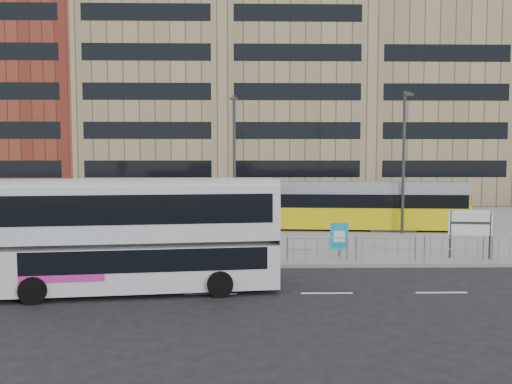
{
  "coord_description": "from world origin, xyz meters",
  "views": [
    {
      "loc": [
        -0.78,
        -20.9,
        4.7
      ],
      "look_at": [
        -0.26,
        6.0,
        2.82
      ],
      "focal_mm": 35.0,
      "sensor_mm": 36.0,
      "label": 1
    }
  ],
  "objects_px": {
    "double_decker_bus": "(136,231)",
    "tram": "(259,205)",
    "lamp_post_west": "(234,159)",
    "ad_panel": "(339,237)",
    "station_sign": "(470,225)",
    "lamp_post_east": "(404,157)",
    "pedestrian": "(94,232)",
    "traffic_light_west": "(62,217)"
  },
  "relations": [
    {
      "from": "double_decker_bus",
      "to": "tram",
      "type": "relative_size",
      "value": 0.39
    },
    {
      "from": "lamp_post_west",
      "to": "ad_panel",
      "type": "bearing_deg",
      "value": -52.9
    },
    {
      "from": "lamp_post_west",
      "to": "station_sign",
      "type": "bearing_deg",
      "value": -33.9
    },
    {
      "from": "lamp_post_east",
      "to": "station_sign",
      "type": "bearing_deg",
      "value": -84.33
    },
    {
      "from": "ad_panel",
      "to": "tram",
      "type": "bearing_deg",
      "value": 114.69
    },
    {
      "from": "pedestrian",
      "to": "traffic_light_west",
      "type": "distance_m",
      "value": 3.27
    },
    {
      "from": "pedestrian",
      "to": "traffic_light_west",
      "type": "relative_size",
      "value": 0.55
    },
    {
      "from": "double_decker_bus",
      "to": "lamp_post_east",
      "type": "distance_m",
      "value": 18.05
    },
    {
      "from": "station_sign",
      "to": "lamp_post_east",
      "type": "bearing_deg",
      "value": 103.76
    },
    {
      "from": "traffic_light_west",
      "to": "lamp_post_east",
      "type": "distance_m",
      "value": 19.15
    },
    {
      "from": "ad_panel",
      "to": "pedestrian",
      "type": "bearing_deg",
      "value": 174.39
    },
    {
      "from": "station_sign",
      "to": "ad_panel",
      "type": "height_order",
      "value": "station_sign"
    },
    {
      "from": "lamp_post_east",
      "to": "double_decker_bus",
      "type": "bearing_deg",
      "value": -137.56
    },
    {
      "from": "traffic_light_west",
      "to": "lamp_post_west",
      "type": "height_order",
      "value": "lamp_post_west"
    },
    {
      "from": "traffic_light_west",
      "to": "lamp_post_west",
      "type": "xyz_separation_m",
      "value": [
        7.25,
        7.72,
        2.47
      ]
    },
    {
      "from": "double_decker_bus",
      "to": "lamp_post_east",
      "type": "height_order",
      "value": "lamp_post_east"
    },
    {
      "from": "double_decker_bus",
      "to": "lamp_post_east",
      "type": "xyz_separation_m",
      "value": [
        13.18,
        12.05,
        2.61
      ]
    },
    {
      "from": "station_sign",
      "to": "lamp_post_west",
      "type": "relative_size",
      "value": 0.27
    },
    {
      "from": "pedestrian",
      "to": "lamp_post_east",
      "type": "xyz_separation_m",
      "value": [
        16.85,
        4.81,
        3.74
      ]
    },
    {
      "from": "traffic_light_west",
      "to": "lamp_post_east",
      "type": "bearing_deg",
      "value": 44.45
    },
    {
      "from": "station_sign",
      "to": "lamp_post_west",
      "type": "distance_m",
      "value": 13.3
    },
    {
      "from": "traffic_light_west",
      "to": "lamp_post_east",
      "type": "height_order",
      "value": "lamp_post_east"
    },
    {
      "from": "pedestrian",
      "to": "lamp_post_west",
      "type": "height_order",
      "value": "lamp_post_west"
    },
    {
      "from": "traffic_light_west",
      "to": "ad_panel",
      "type": "bearing_deg",
      "value": 25.33
    },
    {
      "from": "tram",
      "to": "traffic_light_west",
      "type": "distance_m",
      "value": 13.42
    },
    {
      "from": "pedestrian",
      "to": "lamp_post_west",
      "type": "xyz_separation_m",
      "value": [
        6.82,
        4.68,
        3.6
      ]
    },
    {
      "from": "double_decker_bus",
      "to": "station_sign",
      "type": "distance_m",
      "value": 14.69
    },
    {
      "from": "lamp_post_east",
      "to": "pedestrian",
      "type": "bearing_deg",
      "value": -164.08
    },
    {
      "from": "double_decker_bus",
      "to": "ad_panel",
      "type": "bearing_deg",
      "value": 26.82
    },
    {
      "from": "tram",
      "to": "station_sign",
      "type": "distance_m",
      "value": 13.42
    },
    {
      "from": "ad_panel",
      "to": "lamp_post_east",
      "type": "relative_size",
      "value": 0.18
    },
    {
      "from": "ad_panel",
      "to": "traffic_light_west",
      "type": "height_order",
      "value": "traffic_light_west"
    },
    {
      "from": "double_decker_bus",
      "to": "tram",
      "type": "height_order",
      "value": "double_decker_bus"
    },
    {
      "from": "tram",
      "to": "pedestrian",
      "type": "height_order",
      "value": "tram"
    },
    {
      "from": "lamp_post_west",
      "to": "pedestrian",
      "type": "bearing_deg",
      "value": -145.52
    },
    {
      "from": "station_sign",
      "to": "pedestrian",
      "type": "relative_size",
      "value": 1.28
    },
    {
      "from": "ad_panel",
      "to": "pedestrian",
      "type": "relative_size",
      "value": 0.9
    },
    {
      "from": "double_decker_bus",
      "to": "station_sign",
      "type": "xyz_separation_m",
      "value": [
        13.91,
        4.7,
        -0.46
      ]
    },
    {
      "from": "double_decker_bus",
      "to": "pedestrian",
      "type": "xyz_separation_m",
      "value": [
        -3.67,
        7.25,
        -1.13
      ]
    },
    {
      "from": "pedestrian",
      "to": "lamp_post_east",
      "type": "bearing_deg",
      "value": -58.97
    },
    {
      "from": "pedestrian",
      "to": "lamp_post_west",
      "type": "relative_size",
      "value": 0.21
    },
    {
      "from": "double_decker_bus",
      "to": "pedestrian",
      "type": "height_order",
      "value": "double_decker_bus"
    }
  ]
}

